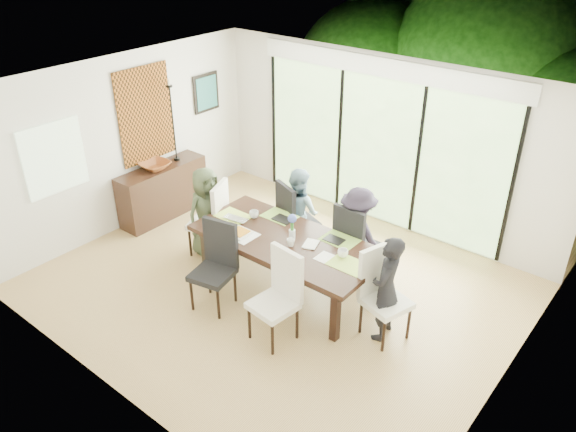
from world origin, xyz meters
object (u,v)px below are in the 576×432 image
Objects in this scene: person_left_end at (207,212)px; cup_b at (291,243)px; table_top at (287,241)px; person_right_end at (386,289)px; chair_near_right at (273,299)px; cup_c at (343,253)px; chair_near_left at (212,268)px; bowl at (155,166)px; vase at (292,234)px; cup_a at (254,214)px; person_far_left at (299,212)px; person_far_right at (357,234)px; chair_right_end at (387,296)px; chair_far_right at (358,240)px; chair_far_left at (299,217)px; sideboard at (163,191)px; laptop at (233,220)px; chair_left_end at (207,217)px.

person_left_end is 12.90× the size of cup_b.
person_right_end is (1.48, 0.00, -0.08)m from table_top.
cup_c is at bearing 79.47° from chair_near_right.
chair_near_left reaches higher than bowl.
vase is 0.97× the size of cup_a.
person_far_left is at bearing 69.81° from cup_a.
person_far_right is 10.40× the size of cup_a.
person_right_end is at bearing 4.30° from cup_b.
chair_near_left is (-2.00, -0.87, 0.00)m from chair_right_end.
chair_far_right is at bearing 46.47° from chair_near_left.
person_right_end is (1.93, -0.85, 0.10)m from chair_far_left.
chair_right_end and chair_near_right have the same top height.
person_far_left is at bearing -123.44° from person_right_end.
person_far_right is 3.48m from sideboard.
person_left_end is 10.75× the size of vase.
bowl reaches higher than cup_c.
table_top is 2.18× the size of chair_right_end.
chair_near_right is (0.95, -1.72, 0.00)m from chair_far_left.
cup_b is 0.81× the size of cup_c.
cup_a is (-0.25, -0.68, 0.16)m from person_far_left.
person_right_end is 2.34m from laptop.
chair_near_left is 8.87× the size of cup_a.
chair_near_right is 3.60m from sideboard.
table_top is 2.18× the size of chair_left_end.
cup_c is at bearing 3.81° from vase.
vase is (-0.50, -0.80, 0.27)m from chair_far_right.
person_far_right is 0.87× the size of sideboard.
sideboard is (-2.93, 0.29, -0.41)m from vase.
chair_near_right is at bearing -18.09° from bowl.
chair_right_end is 4.41m from bowl.
chair_near_left is 2.17m from person_right_end.
chair_far_right is 8.87× the size of cup_a.
sideboard is 3.36× the size of bowl.
chair_right_end is 9.17× the size of vase.
vase is 0.91m from laptop.
person_right_end is (-0.02, 0.00, 0.10)m from chair_right_end.
chair_near_left is at bearing 130.30° from chair_right_end.
chair_right_end is at bearing -5.38° from laptop.
person_right_end is 4.38m from sideboard.
cup_a is at bearing 102.89° from chair_right_end.
person_far_right is (-0.95, 0.83, 0.10)m from chair_right_end.
person_far_right reaches higher than chair_near_right.
laptop is 0.22× the size of sideboard.
chair_far_left reaches higher than sideboard.
chair_left_end is 0.85× the size of person_far_right.
chair_right_end is at bearing 79.83° from person_right_end.
chair_far_right is at bearing 94.99° from chair_near_right.
vase is at bearing 122.72° from chair_near_right.
chair_far_right is at bearing -158.56° from chair_far_left.
vase is (0.55, 0.92, 0.27)m from chair_near_left.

